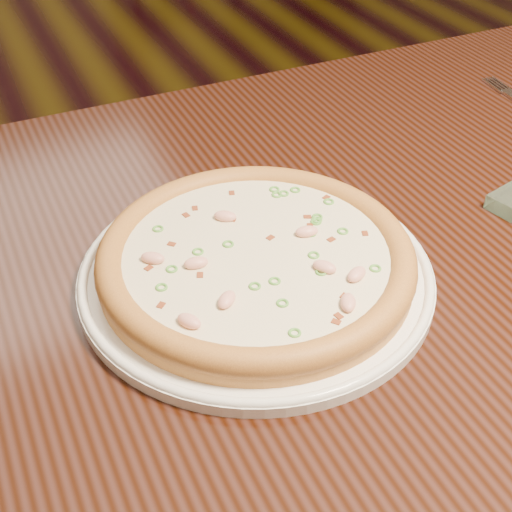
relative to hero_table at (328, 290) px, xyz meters
name	(u,v)px	position (x,y,z in m)	size (l,w,h in m)	color
ground	(114,338)	(-0.15, 0.70, -0.65)	(9.00, 9.00, 0.00)	black
hero_table	(328,290)	(0.00, 0.00, 0.00)	(1.20, 0.80, 0.75)	black
plate	(256,272)	(-0.12, -0.05, 0.11)	(0.36, 0.36, 0.02)	white
pizza	(256,258)	(-0.12, -0.05, 0.13)	(0.32, 0.32, 0.03)	#BC8944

